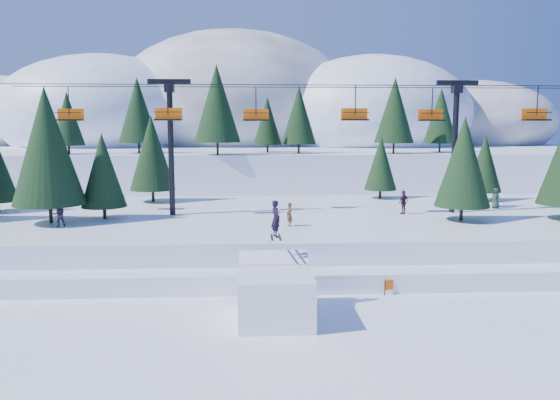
{
  "coord_description": "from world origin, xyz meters",
  "views": [
    {
      "loc": [
        -2.9,
        -24.02,
        9.27
      ],
      "look_at": [
        -1.31,
        6.0,
        5.2
      ],
      "focal_mm": 35.0,
      "sensor_mm": 36.0,
      "label": 1
    }
  ],
  "objects_px": {
    "chairlift": "(312,126)",
    "banner_far": "(486,275)",
    "banner_near": "(405,283)",
    "jump_kicker": "(275,292)"
  },
  "relations": [
    {
      "from": "chairlift",
      "to": "banner_far",
      "type": "xyz_separation_m",
      "value": [
        9.21,
        -11.32,
        -8.78
      ]
    },
    {
      "from": "jump_kicker",
      "to": "banner_near",
      "type": "height_order",
      "value": "jump_kicker"
    },
    {
      "from": "jump_kicker",
      "to": "chairlift",
      "type": "xyz_separation_m",
      "value": [
        3.54,
        16.57,
        8.01
      ]
    },
    {
      "from": "chairlift",
      "to": "jump_kicker",
      "type": "bearing_deg",
      "value": -102.07
    },
    {
      "from": "jump_kicker",
      "to": "chairlift",
      "type": "distance_m",
      "value": 18.74
    },
    {
      "from": "chairlift",
      "to": "banner_near",
      "type": "height_order",
      "value": "chairlift"
    },
    {
      "from": "banner_near",
      "to": "banner_far",
      "type": "xyz_separation_m",
      "value": [
        5.27,
        1.36,
        0.0
      ]
    },
    {
      "from": "jump_kicker",
      "to": "chairlift",
      "type": "relative_size",
      "value": 0.12
    },
    {
      "from": "jump_kicker",
      "to": "banner_far",
      "type": "distance_m",
      "value": 13.81
    },
    {
      "from": "chairlift",
      "to": "banner_far",
      "type": "bearing_deg",
      "value": -50.88
    }
  ]
}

